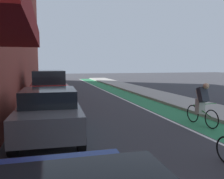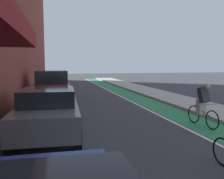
% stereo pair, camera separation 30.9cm
% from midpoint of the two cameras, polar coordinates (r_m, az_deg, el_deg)
% --- Properties ---
extents(ground_plane, '(92.70, 92.70, 0.00)m').
position_cam_midpoint_polar(ground_plane, '(15.44, -5.27, -2.60)').
color(ground_plane, '#38383D').
extents(bike_lane_paint, '(1.60, 42.14, 0.00)m').
position_cam_midpoint_polar(bike_lane_paint, '(18.08, 2.95, -1.32)').
color(bike_lane_paint, '#2D8451').
rests_on(bike_lane_paint, ground).
extents(lane_divider_stripe, '(0.12, 42.14, 0.00)m').
position_cam_midpoint_polar(lane_divider_stripe, '(17.82, 0.20, -1.41)').
color(lane_divider_stripe, white).
rests_on(lane_divider_stripe, ground).
extents(sidewalk_right, '(2.50, 42.14, 0.14)m').
position_cam_midpoint_polar(sidewalk_right, '(18.81, 8.90, -0.89)').
color(sidewalk_right, '#A8A59E').
rests_on(sidewalk_right, ground).
extents(parked_sedan_gray, '(2.08, 4.73, 1.53)m').
position_cam_midpoint_polar(parked_sedan_gray, '(8.11, -15.78, -4.98)').
color(parked_sedan_gray, '#595B60').
rests_on(parked_sedan_gray, ground).
extents(parked_suv_red, '(1.98, 4.58, 1.98)m').
position_cam_midpoint_polar(parked_suv_red, '(13.77, -15.57, 0.43)').
color(parked_suv_red, red).
rests_on(parked_suv_red, ground).
extents(cyclist_mid, '(0.48, 1.74, 1.63)m').
position_cam_midpoint_polar(cyclist_mid, '(9.58, 19.83, -3.06)').
color(cyclist_mid, black).
rests_on(cyclist_mid, ground).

